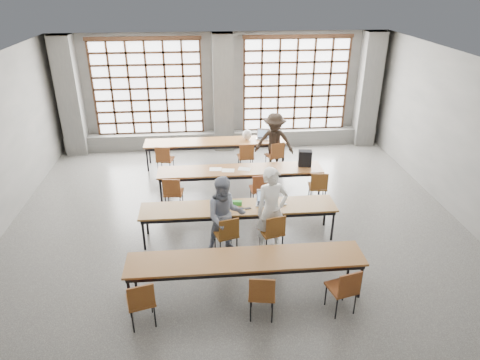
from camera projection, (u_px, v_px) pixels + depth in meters
The scene contains 38 objects.
floor at pixel (238, 239), 8.97m from camera, with size 11.00×11.00×0.00m, color #484845.
ceiling at pixel (238, 71), 7.44m from camera, with size 11.00×11.00×0.00m, color silver.
wall_back at pixel (223, 91), 13.13m from camera, with size 10.00×10.00×0.00m, color #595957.
column_left at pixel (70, 97), 12.51m from camera, with size 0.60×0.55×3.50m, color #585855.
column_mid at pixel (223, 93), 12.88m from camera, with size 0.60×0.55×3.50m, color #585855.
column_right at pixel (368, 90), 13.24m from camera, with size 0.60×0.55×3.50m, color #585855.
window_left at pixel (148, 89), 12.81m from camera, with size 3.32×0.12×3.00m.
window_right at pixel (296, 85), 13.17m from camera, with size 3.32×0.12×3.00m.
sill_ledge at pixel (224, 139), 13.61m from camera, with size 9.80×0.35×0.50m, color #585855.
desk_row_a at pixel (216, 143), 12.15m from camera, with size 4.00×0.70×0.73m.
desk_row_b at pixel (240, 172), 10.42m from camera, with size 4.00×0.70×0.73m.
desk_row_c at pixel (239, 209), 8.76m from camera, with size 4.00×0.70×0.73m.
desk_row_d at pixel (246, 261), 7.18m from camera, with size 4.00×0.70×0.73m.
chair_back_left at pixel (164, 158), 11.53m from camera, with size 0.50×0.50×0.88m.
chair_back_mid at pixel (246, 155), 11.71m from camera, with size 0.44×0.45×0.88m.
chair_back_right at pixel (275, 154), 11.78m from camera, with size 0.53×0.53×0.88m.
chair_mid_left at pixel (173, 191), 9.78m from camera, with size 0.47×0.47×0.88m.
chair_mid_centre at pixel (260, 187), 9.94m from camera, with size 0.44×0.45×0.88m.
chair_mid_right at pixel (318, 185), 10.06m from camera, with size 0.47×0.48×0.88m.
chair_front_left at pixel (227, 232), 8.23m from camera, with size 0.52×0.52×0.88m.
chair_front_right at pixel (273, 230), 8.30m from camera, with size 0.51×0.51×0.88m.
chair_near_left at pixel (141, 299), 6.54m from camera, with size 0.51×0.52×0.88m.
chair_near_mid at pixel (262, 292), 6.69m from camera, with size 0.48×0.48×0.88m.
chair_near_right at pixel (345, 287), 6.80m from camera, with size 0.51×0.51×0.88m.
student_male at pixel (272, 211), 8.26m from camera, with size 0.65×0.43×1.78m, color white.
student_female at pixel (225, 216), 8.22m from camera, with size 0.79×0.62×1.63m, color navy.
student_back at pixel (274, 142), 11.77m from camera, with size 1.06×0.61×1.65m, color black.
laptop_front at pixel (265, 200), 8.84m from camera, with size 0.41×0.37×0.26m.
laptop_back at pixel (263, 136), 12.31m from camera, with size 0.43×0.39×0.26m.
mouse at pixel (285, 204), 8.78m from camera, with size 0.10×0.06×0.04m, color white.
green_box at pixel (236, 203), 8.78m from camera, with size 0.25×0.09×0.09m, color green.
phone at pixel (248, 208), 8.65m from camera, with size 0.13×0.06×0.01m, color black.
paper_sheet_a at pixel (216, 169), 10.39m from camera, with size 0.30×0.21×0.00m, color white.
paper_sheet_b at pixel (228, 170), 10.32m from camera, with size 0.30×0.21×0.00m, color white.
paper_sheet_c at pixel (244, 169), 10.40m from camera, with size 0.30×0.21×0.00m, color silver.
backpack at pixel (305, 158), 10.48m from camera, with size 0.32×0.20×0.40m, color black.
plastic_bag at pixel (247, 135), 12.18m from camera, with size 0.26×0.21×0.29m, color white.
red_pouch at pixel (141, 298), 6.62m from camera, with size 0.20×0.08×0.06m, color #B01518.
Camera 1 is at (-0.64, -7.49, 5.04)m, focal length 32.00 mm.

